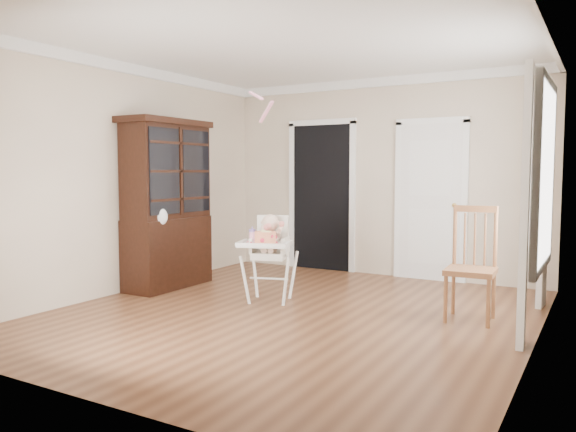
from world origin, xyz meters
The scene contains 16 objects.
floor centered at (0.00, 0.00, 0.00)m, with size 5.00×5.00×0.00m, color #53301C.
ceiling centered at (0.00, 0.00, 2.70)m, with size 5.00×5.00×0.00m, color white.
wall_back centered at (0.00, 2.50, 1.35)m, with size 4.50×4.50×0.00m, color beige.
wall_left centered at (-2.25, 0.00, 1.35)m, with size 5.00×5.00×0.00m, color beige.
wall_right centered at (2.25, 0.00, 1.35)m, with size 5.00×5.00×0.00m, color beige.
crown_molding centered at (0.00, 0.00, 2.64)m, with size 4.50×5.00×0.12m, color white, non-canonical shape.
doorway centered at (-0.90, 2.48, 1.11)m, with size 1.06×0.05×2.22m.
closet_door centered at (0.70, 2.48, 1.02)m, with size 0.96×0.09×2.13m.
window_right centered at (2.18, 0.80, 1.29)m, with size 0.13×1.84×2.30m.
high_chair centered at (-0.48, 0.36, 0.60)m, with size 0.73×0.82×0.97m.
baby centered at (-0.49, 0.38, 0.74)m, with size 0.32×0.24×0.44m.
cake centered at (-0.39, 0.13, 0.74)m, with size 0.29×0.29×0.14m.
sippy_cup centered at (-0.62, 0.22, 0.74)m, with size 0.07×0.07×0.17m.
china_cabinet centered at (-1.99, 0.40, 1.04)m, with size 0.55×1.23×2.07m.
dining_chair centered at (1.61, 0.67, 0.51)m, with size 0.47×0.47×1.10m.
streamer centered at (-0.45, 0.04, 2.21)m, with size 0.03×0.50×0.02m, color pink, non-canonical shape.
Camera 1 is at (2.73, -4.85, 1.44)m, focal length 35.00 mm.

